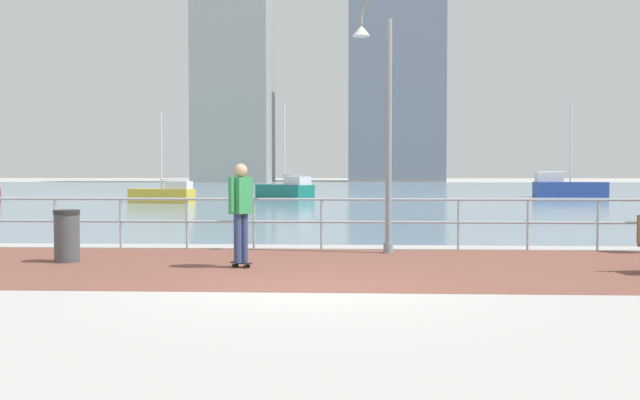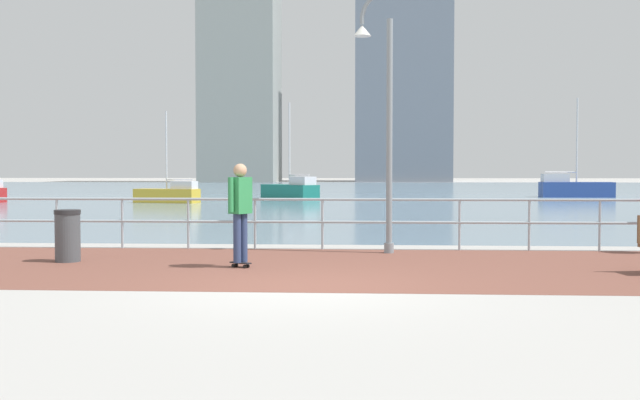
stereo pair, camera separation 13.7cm
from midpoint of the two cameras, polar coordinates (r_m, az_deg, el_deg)
name	(u,v)px [view 1 (the left image)]	position (r m, az deg, el deg)	size (l,w,h in m)	color
ground	(347,195)	(50.52, 1.94, 0.39)	(220.00, 220.00, 0.00)	#ADAAA5
brick_paving	(314,266)	(12.89, -0.79, -5.01)	(28.00, 5.54, 0.01)	brown
harbor_water	(348,191)	(60.56, 2.09, 0.70)	(180.00, 88.00, 0.00)	#6B899E
waterfront_railing	(321,214)	(15.58, -0.14, -1.06)	(25.25, 0.06, 1.06)	#9EADB7
lamppost	(380,108)	(15.01, 4.29, 6.95)	(0.81, 0.36, 5.18)	gray
skateboarder	(241,205)	(12.71, -6.29, -0.39)	(0.40, 0.51, 1.74)	black
trash_bin	(67,236)	(14.21, -18.78, -2.57)	(0.46, 0.46, 0.93)	#474C51
sailboat_yellow	(568,188)	(48.76, 18.06, 0.89)	(4.31, 1.36, 6.04)	#284799
sailboat_navy	(286,190)	(42.53, -2.68, 0.74)	(3.55, 3.62, 5.44)	#197266
sailboat_white	(164,194)	(38.83, -11.78, 0.44)	(3.42, 1.77, 4.60)	gold
tower_slate	(234,62)	(108.66, -6.53, 10.30)	(10.40, 11.07, 35.46)	#939993
tower_brick	(395,85)	(114.73, 5.60, 8.62)	(13.56, 17.14, 30.46)	slate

